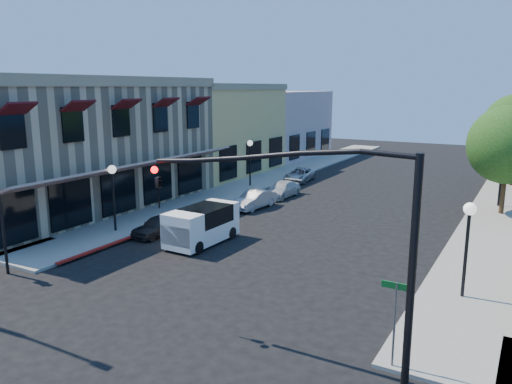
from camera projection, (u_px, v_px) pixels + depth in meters
The scene contains 20 objects.
ground at pixel (127, 337), 15.24m from camera, with size 120.00×120.00×0.00m, color black.
sidewalk_left at pixel (277, 176), 42.42m from camera, with size 3.50×50.00×0.12m, color gray.
sidewalk_right at pixel (505, 198), 33.96m from camera, with size 3.50×50.00×0.12m, color gray.
curb_red_strip at pixel (139, 237), 25.38m from camera, with size 0.25×10.00×0.06m, color maroon.
corner_brick_building at pixel (66, 143), 31.23m from camera, with size 11.77×18.20×8.10m.
yellow_stucco_building at pixel (204, 129), 44.06m from camera, with size 10.00×12.00×7.60m, color #E3BD66.
pink_stucco_building at pixel (269, 124), 54.33m from camera, with size 10.00×12.00×7.00m, color tan.
street_tree_a at pixel (508, 145), 28.83m from camera, with size 4.56×4.56×6.48m.
signal_mast_arm at pixel (330, 222), 12.83m from camera, with size 8.01×0.39×6.00m.
secondary_signal at pixel (0, 219), 19.82m from camera, with size 0.28×0.42×3.32m.
street_name_sign at pixel (395, 311), 13.13m from camera, with size 0.80×0.06×2.50m.
lamppost_left_near at pixel (113, 181), 25.59m from camera, with size 0.44×0.44×3.57m.
lamppost_left_far at pixel (250, 151), 37.49m from camera, with size 0.44×0.44×3.57m.
lamppost_right_near at pixel (468, 226), 17.37m from camera, with size 0.44×0.44×3.57m.
lamppost_right_far at pixel (502, 165), 30.97m from camera, with size 0.44×0.44×3.57m.
white_van at pixel (201, 223), 24.10m from camera, with size 1.86×4.06×1.78m.
parked_car_a at pixel (158, 225), 25.55m from camera, with size 1.23×3.06×1.04m, color black.
parked_car_b at pixel (254, 200), 31.21m from camera, with size 1.19×3.42×1.13m, color #B3B5B8.
parked_car_c at pixel (282, 190), 34.46m from camera, with size 1.48×3.65×1.06m, color #BBBBB9.
parked_car_d at pixel (300, 175), 40.24m from camera, with size 1.74×3.78×1.05m, color #AAACAF.
Camera 1 is at (10.33, -10.22, 7.48)m, focal length 35.00 mm.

